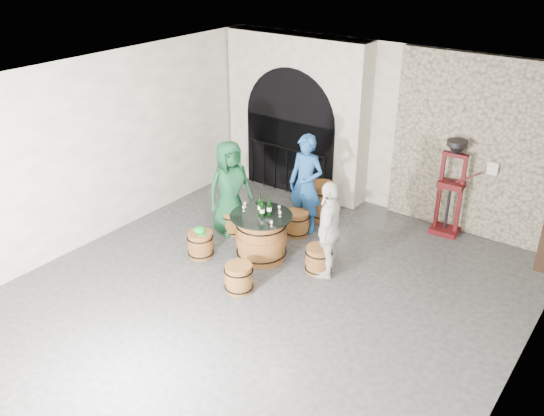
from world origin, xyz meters
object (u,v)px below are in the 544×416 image
Objects in this scene: wine_bottle_right at (269,207)px; wine_bottle_center at (262,209)px; barrel_stool_near_right at (239,278)px; side_barrel at (322,201)px; barrel_stool_right at (319,260)px; barrel_stool_near_left at (200,244)px; person_blue at (306,184)px; person_white at (329,229)px; wine_bottle_left at (260,206)px; corking_press at (452,181)px; barrel_stool_far at (297,223)px; barrel_table at (261,237)px; barrel_stool_left at (233,222)px; person_green at (230,188)px.

wine_bottle_center is at bearing -113.68° from wine_bottle_right.
barrel_stool_near_right is 2.84m from side_barrel.
barrel_stool_near_left is at bearing -158.09° from barrel_stool_right.
barrel_stool_right is at bearing -49.52° from person_blue.
barrel_stool_near_left is 1.36m from wine_bottle_right.
barrel_stool_near_right is 0.28× the size of person_white.
side_barrel is at bearing 69.46° from barrel_stool_near_left.
wine_bottle_left is (-1.08, -0.13, 0.71)m from barrel_stool_right.
person_blue reaches higher than wine_bottle_center.
wine_bottle_center is 0.18× the size of corking_press.
person_white reaches higher than barrel_stool_near_left.
barrel_stool_near_right is 1.00× the size of barrel_stool_near_left.
barrel_stool_near_left is 0.28× the size of person_white.
corking_press reaches higher than barrel_stool_near_right.
barrel_stool_far is 1.83m from barrel_stool_near_left.
person_blue is 1.55m from person_white.
barrel_stool_left is (-0.95, 0.40, -0.17)m from barrel_table.
barrel_stool_far is 1.00× the size of barrel_stool_near_right.
person_green is 2.44× the size of side_barrel.
person_blue reaches higher than wine_bottle_right.
corking_press is (1.16, 2.48, 0.81)m from barrel_stool_right.
person_blue is at bearing 42.04° from barrel_stool_left.
wine_bottle_left is (-0.10, -1.23, 0.02)m from person_blue.
barrel_table reaches higher than barrel_stool_near_left.
barrel_stool_near_left is 1.38× the size of wine_bottle_center.
barrel_stool_right is (1.01, 0.19, -0.17)m from barrel_table.
barrel_stool_near_left is at bearing -87.12° from person_white.
person_green is (-0.06, 0.03, 0.65)m from barrel_stool_left.
person_green is 3.91m from corking_press.
corking_press is at bearing 21.15° from side_barrel.
person_green is 1.84m from side_barrel.
barrel_stool_far is 1.00× the size of barrel_stool_right.
barrel_stool_near_left is at bearing 160.33° from barrel_stool_near_right.
wine_bottle_right reaches higher than barrel_stool_far.
barrel_stool_far is at bearing -143.89° from person_white.
barrel_stool_right is at bearing 12.24° from wine_bottle_center.
barrel_table is at bearing -132.14° from corking_press.
corking_press is at bearing 36.04° from barrel_stool_left.
person_white is at bearing -73.35° from person_green.
wine_bottle_right is at bearing -84.22° from person_green.
barrel_table is 1.05m from barrel_stool_near_right.
barrel_stool_near_right is at bearing -70.21° from wine_bottle_left.
barrel_stool_left is 0.26× the size of person_green.
wine_bottle_right is (0.06, -1.18, 0.02)m from person_blue.
wine_bottle_center and wine_bottle_right have the same top height.
person_blue reaches higher than barrel_stool_near_right.
barrel_stool_left is at bearing -139.41° from person_blue.
wine_bottle_left reaches higher than barrel_stool_near_left.
barrel_stool_near_left is (-0.86, -0.56, -0.17)m from barrel_table.
person_white is at bearing -55.45° from side_barrel.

